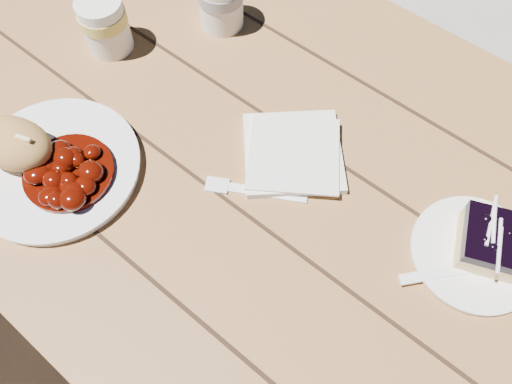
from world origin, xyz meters
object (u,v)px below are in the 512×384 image
Objects in this scene: dessert_plate at (474,254)px; blueberry_cake at (494,242)px; picnic_table at (242,198)px; coffee_cup at (221,1)px; bread_roll at (12,143)px; second_cup at (105,25)px; main_plate at (56,169)px.

blueberry_cake reaches higher than dessert_plate.
blueberry_cake is at bearing 56.31° from dessert_plate.
coffee_cup is at bearing 136.62° from picnic_table.
bread_roll reaches higher than dessert_plate.
picnic_table is 0.35m from coffee_cup.
picnic_table is 0.40m from bread_roll.
second_cup is at bearing -176.11° from dessert_plate.
blueberry_cake is at bearing 27.29° from main_plate.
second_cup reaches higher than picnic_table.
dessert_plate is at bearing 26.49° from main_plate.
second_cup is (-0.13, 0.23, 0.04)m from main_plate.
main_plate is 0.27m from second_cup.
bread_roll is at bearing -137.72° from picnic_table.
picnic_table is 0.43m from blueberry_cake.
second_cup is (-0.70, -0.06, 0.01)m from blueberry_cake.
second_cup is (-0.69, -0.05, 0.04)m from dessert_plate.
bread_roll is at bearing -175.68° from blueberry_cake.
blueberry_cake is 0.60m from coffee_cup.
bread_roll reaches higher than picnic_table.
coffee_cup is 0.20m from second_cup.
main_plate is 2.58× the size of second_cup.
coffee_cup is at bearing 84.34° from bread_roll.
dessert_plate is (0.37, 0.07, 0.17)m from picnic_table.
second_cup is at bearing -124.32° from coffee_cup.
second_cup is (-0.12, -0.17, 0.00)m from coffee_cup.
coffee_cup reaches higher than picnic_table.
coffee_cup is (0.04, 0.42, -0.00)m from bread_roll.
dessert_plate is 0.03m from blueberry_cake.
picnic_table is 0.33m from main_plate.
coffee_cup is (-0.21, 0.20, 0.21)m from picnic_table.
second_cup reaches higher than blueberry_cake.
bread_roll reaches higher than main_plate.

